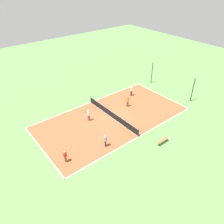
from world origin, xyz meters
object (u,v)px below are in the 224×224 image
(fence_post_back_left, at_px, (152,73))
(fence_post_back_right, at_px, (193,90))
(player_far_white, at_px, (131,90))
(bench, at_px, (163,140))
(player_coach_red, at_px, (65,156))
(player_near_white, at_px, (89,114))
(tennis_net, at_px, (112,114))
(tennis_ball_left_sideline, at_px, (159,120))
(tennis_ball_midcourt, at_px, (84,148))
(player_baseline_gray, at_px, (105,140))
(player_center_orange, at_px, (128,101))

(fence_post_back_left, distance_m, fence_post_back_right, 7.84)
(player_far_white, height_order, fence_post_back_right, fence_post_back_right)
(bench, height_order, fence_post_back_right, fence_post_back_right)
(player_coach_red, height_order, fence_post_back_right, fence_post_back_right)
(player_near_white, xyz_separation_m, player_far_white, (-1.37, 8.70, 0.04))
(tennis_net, xyz_separation_m, tennis_ball_left_sideline, (4.26, 4.41, -0.48))
(tennis_net, relative_size, player_near_white, 6.11)
(player_coach_red, height_order, tennis_ball_midcourt, player_coach_red)
(player_near_white, height_order, tennis_ball_left_sideline, player_near_white)
(tennis_net, xyz_separation_m, player_baseline_gray, (3.83, -4.01, 0.37))
(tennis_net, distance_m, player_baseline_gray, 5.56)
(player_far_white, bearing_deg, fence_post_back_right, 141.06)
(player_coach_red, bearing_deg, tennis_ball_midcourt, 129.13)
(player_near_white, xyz_separation_m, tennis_ball_left_sideline, (5.62, 7.12, -0.89))
(tennis_net, bearing_deg, player_baseline_gray, -46.27)
(bench, relative_size, player_far_white, 0.96)
(player_coach_red, bearing_deg, fence_post_back_right, 114.30)
(tennis_net, distance_m, player_near_white, 3.06)
(bench, xyz_separation_m, fence_post_back_right, (-3.52, 10.45, 1.41))
(tennis_net, distance_m, tennis_ball_midcourt, 6.61)
(tennis_net, xyz_separation_m, player_center_orange, (-0.79, 3.44, 0.40))
(player_coach_red, height_order, player_center_orange, player_center_orange)
(player_baseline_gray, height_order, fence_post_back_right, fence_post_back_right)
(player_baseline_gray, distance_m, tennis_ball_midcourt, 2.56)
(fence_post_back_right, bearing_deg, tennis_ball_left_sideline, -87.40)
(bench, bearing_deg, tennis_ball_left_sideline, 45.57)
(bench, distance_m, fence_post_back_right, 11.12)
(player_coach_red, xyz_separation_m, fence_post_back_right, (0.79, 20.28, 0.97))
(tennis_ball_midcourt, bearing_deg, tennis_ball_left_sideline, 80.92)
(bench, distance_m, player_near_white, 9.69)
(player_near_white, distance_m, player_center_orange, 6.18)
(player_near_white, height_order, player_coach_red, player_near_white)
(player_near_white, bearing_deg, fence_post_back_left, -117.49)
(player_coach_red, xyz_separation_m, fence_post_back_left, (-7.06, 20.28, 0.97))
(player_far_white, relative_size, player_center_orange, 1.05)
(bench, bearing_deg, fence_post_back_left, 47.39)
(player_near_white, bearing_deg, player_center_orange, -132.87)
(player_far_white, relative_size, tennis_ball_midcourt, 24.88)
(tennis_net, height_order, player_near_white, player_near_white)
(tennis_net, height_order, player_baseline_gray, player_baseline_gray)
(player_far_white, height_order, tennis_ball_left_sideline, player_far_white)
(tennis_ball_midcourt, bearing_deg, player_near_white, 139.64)
(player_center_orange, relative_size, tennis_ball_left_sideline, 23.67)
(tennis_net, bearing_deg, tennis_ball_left_sideline, 46.02)
(player_coach_red, height_order, tennis_ball_left_sideline, player_coach_red)
(bench, xyz_separation_m, player_far_white, (-10.18, 4.70, 0.60))
(player_far_white, distance_m, tennis_ball_left_sideline, 7.23)
(player_near_white, relative_size, player_center_orange, 1.01)
(player_near_white, height_order, player_baseline_gray, player_near_white)
(player_near_white, bearing_deg, player_baseline_gray, 128.47)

